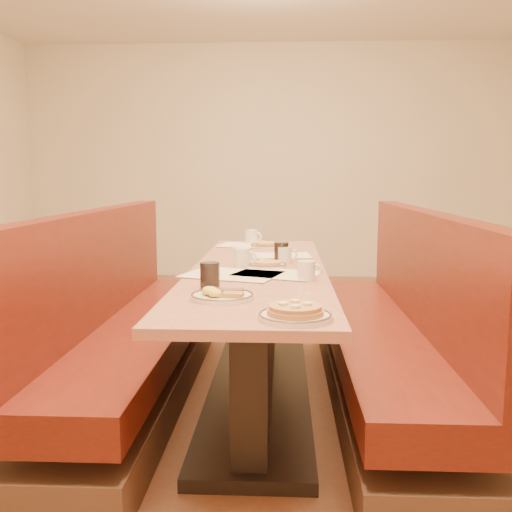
{
  "coord_description": "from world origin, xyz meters",
  "views": [
    {
      "loc": [
        0.13,
        -3.0,
        1.23
      ],
      "look_at": [
        0.0,
        -0.27,
        0.85
      ],
      "focal_mm": 40.0,
      "sensor_mm": 36.0,
      "label": 1
    }
  ],
  "objects_px": {
    "pancake_plate": "(295,313)",
    "soda_tumbler_mid": "(281,252)",
    "diner_table": "(258,336)",
    "booth_left": "(125,336)",
    "coffee_mug_a": "(307,270)",
    "booth_right": "(395,340)",
    "soda_tumbler_near": "(210,276)",
    "coffee_mug_c": "(285,254)",
    "coffee_mug_d": "(252,236)",
    "coffee_mug_b": "(243,257)",
    "eggs_plate": "(221,295)"
  },
  "relations": [
    {
      "from": "pancake_plate",
      "to": "soda_tumbler_mid",
      "type": "height_order",
      "value": "soda_tumbler_mid"
    },
    {
      "from": "diner_table",
      "to": "booth_left",
      "type": "height_order",
      "value": "booth_left"
    },
    {
      "from": "pancake_plate",
      "to": "coffee_mug_a",
      "type": "bearing_deg",
      "value": 84.68
    },
    {
      "from": "pancake_plate",
      "to": "coffee_mug_a",
      "type": "xyz_separation_m",
      "value": [
        0.07,
        0.74,
        0.03
      ]
    },
    {
      "from": "booth_right",
      "to": "soda_tumbler_mid",
      "type": "bearing_deg",
      "value": 161.3
    },
    {
      "from": "diner_table",
      "to": "booth_right",
      "type": "xyz_separation_m",
      "value": [
        0.73,
        0.0,
        -0.01
      ]
    },
    {
      "from": "booth_left",
      "to": "soda_tumbler_near",
      "type": "height_order",
      "value": "booth_left"
    },
    {
      "from": "pancake_plate",
      "to": "soda_tumbler_near",
      "type": "height_order",
      "value": "soda_tumbler_near"
    },
    {
      "from": "booth_right",
      "to": "soda_tumbler_near",
      "type": "relative_size",
      "value": 21.5
    },
    {
      "from": "coffee_mug_a",
      "to": "soda_tumbler_near",
      "type": "bearing_deg",
      "value": -152.39
    },
    {
      "from": "booth_right",
      "to": "soda_tumbler_mid",
      "type": "relative_size",
      "value": 22.13
    },
    {
      "from": "booth_left",
      "to": "coffee_mug_c",
      "type": "height_order",
      "value": "booth_left"
    },
    {
      "from": "coffee_mug_d",
      "to": "soda_tumbler_mid",
      "type": "xyz_separation_m",
      "value": [
        0.22,
        -0.89,
        0.01
      ]
    },
    {
      "from": "diner_table",
      "to": "coffee_mug_b",
      "type": "xyz_separation_m",
      "value": [
        -0.09,
        0.04,
        0.43
      ]
    },
    {
      "from": "coffee_mug_c",
      "to": "coffee_mug_d",
      "type": "xyz_separation_m",
      "value": [
        -0.24,
        0.91,
        0.0
      ]
    },
    {
      "from": "booth_right",
      "to": "coffee_mug_d",
      "type": "relative_size",
      "value": 20.05
    },
    {
      "from": "coffee_mug_d",
      "to": "booth_right",
      "type": "bearing_deg",
      "value": -31.04
    },
    {
      "from": "pancake_plate",
      "to": "coffee_mug_d",
      "type": "relative_size",
      "value": 2.07
    },
    {
      "from": "booth_left",
      "to": "pancake_plate",
      "type": "xyz_separation_m",
      "value": [
        0.91,
        -1.1,
        0.41
      ]
    },
    {
      "from": "soda_tumbler_mid",
      "to": "coffee_mug_c",
      "type": "bearing_deg",
      "value": -33.86
    },
    {
      "from": "booth_right",
      "to": "soda_tumbler_mid",
      "type": "xyz_separation_m",
      "value": [
        -0.61,
        0.21,
        0.44
      ]
    },
    {
      "from": "booth_left",
      "to": "booth_right",
      "type": "distance_m",
      "value": 1.46
    },
    {
      "from": "soda_tumbler_mid",
      "to": "eggs_plate",
      "type": "bearing_deg",
      "value": -103.15
    },
    {
      "from": "booth_left",
      "to": "soda_tumbler_mid",
      "type": "bearing_deg",
      "value": 13.65
    },
    {
      "from": "coffee_mug_c",
      "to": "pancake_plate",
      "type": "bearing_deg",
      "value": -97.23
    },
    {
      "from": "diner_table",
      "to": "coffee_mug_c",
      "type": "bearing_deg",
      "value": 53.81
    },
    {
      "from": "booth_right",
      "to": "coffee_mug_d",
      "type": "bearing_deg",
      "value": 126.99
    },
    {
      "from": "coffee_mug_d",
      "to": "coffee_mug_a",
      "type": "bearing_deg",
      "value": -54.98
    },
    {
      "from": "booth_right",
      "to": "coffee_mug_d",
      "type": "xyz_separation_m",
      "value": [
        -0.83,
        1.1,
        0.44
      ]
    },
    {
      "from": "booth_right",
      "to": "soda_tumbler_mid",
      "type": "distance_m",
      "value": 0.78
    },
    {
      "from": "coffee_mug_a",
      "to": "coffee_mug_b",
      "type": "xyz_separation_m",
      "value": [
        -0.33,
        0.4,
        0.0
      ]
    },
    {
      "from": "coffee_mug_b",
      "to": "coffee_mug_c",
      "type": "distance_m",
      "value": 0.27
    },
    {
      "from": "diner_table",
      "to": "booth_right",
      "type": "height_order",
      "value": "booth_right"
    },
    {
      "from": "eggs_plate",
      "to": "diner_table",
      "type": "bearing_deg",
      "value": 81.91
    },
    {
      "from": "booth_left",
      "to": "coffee_mug_c",
      "type": "xyz_separation_m",
      "value": [
        0.87,
        0.19,
        0.43
      ]
    },
    {
      "from": "soda_tumbler_near",
      "to": "eggs_plate",
      "type": "bearing_deg",
      "value": -70.2
    },
    {
      "from": "pancake_plate",
      "to": "eggs_plate",
      "type": "height_order",
      "value": "pancake_plate"
    },
    {
      "from": "pancake_plate",
      "to": "soda_tumbler_near",
      "type": "xyz_separation_m",
      "value": [
        -0.36,
        0.51,
        0.04
      ]
    },
    {
      "from": "coffee_mug_b",
      "to": "coffee_mug_d",
      "type": "distance_m",
      "value": 1.06
    },
    {
      "from": "eggs_plate",
      "to": "soda_tumbler_mid",
      "type": "height_order",
      "value": "soda_tumbler_mid"
    },
    {
      "from": "diner_table",
      "to": "pancake_plate",
      "type": "relative_size",
      "value": 9.7
    },
    {
      "from": "coffee_mug_a",
      "to": "pancake_plate",
      "type": "bearing_deg",
      "value": -96.19
    },
    {
      "from": "booth_left",
      "to": "booth_right",
      "type": "relative_size",
      "value": 1.0
    },
    {
      "from": "pancake_plate",
      "to": "coffee_mug_b",
      "type": "distance_m",
      "value": 1.17
    },
    {
      "from": "eggs_plate",
      "to": "soda_tumbler_near",
      "type": "xyz_separation_m",
      "value": [
        -0.07,
        0.2,
        0.04
      ]
    },
    {
      "from": "coffee_mug_b",
      "to": "coffee_mug_c",
      "type": "relative_size",
      "value": 1.09
    },
    {
      "from": "diner_table",
      "to": "soda_tumbler_mid",
      "type": "distance_m",
      "value": 0.49
    },
    {
      "from": "coffee_mug_b",
      "to": "booth_right",
      "type": "bearing_deg",
      "value": 8.93
    },
    {
      "from": "soda_tumbler_mid",
      "to": "pancake_plate",
      "type": "bearing_deg",
      "value": -87.66
    },
    {
      "from": "booth_right",
      "to": "coffee_mug_b",
      "type": "bearing_deg",
      "value": 177.13
    }
  ]
}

